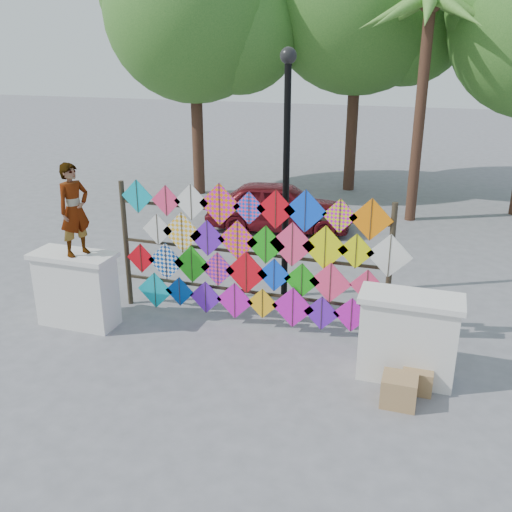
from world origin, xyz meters
name	(u,v)px	position (x,y,z in m)	size (l,w,h in m)	color
ground	(232,342)	(0.00, 0.00, 0.00)	(80.00, 80.00, 0.00)	gray
parapet_left	(77,289)	(-2.70, -0.20, 0.65)	(1.40, 0.65, 1.28)	silver
parapet_right	(408,337)	(2.70, -0.20, 0.65)	(1.40, 0.65, 1.28)	silver
kite_rack	(254,257)	(0.13, 0.72, 1.23)	(4.98, 0.24, 2.41)	#2E2619
tree_west	(197,13)	(-4.40, 9.03, 5.38)	(5.85, 5.20, 8.01)	#4C3020
tree_mid	(363,0)	(0.11, 11.03, 5.77)	(6.30, 5.60, 8.61)	#4C3020
palm_tree	(428,25)	(2.20, 8.00, 4.95)	(3.62, 3.62, 5.83)	#4C3020
vendor_woman	(74,210)	(-2.57, -0.20, 2.03)	(0.55, 0.36, 1.50)	#99999E
sedan	(280,206)	(-0.94, 5.98, 0.63)	(1.49, 3.71, 1.26)	maroon
lamppost	(287,155)	(0.30, 2.00, 2.69)	(0.28, 0.28, 4.46)	black
cardboard_box_near	(399,390)	(2.68, -0.88, 0.20)	(0.46, 0.41, 0.41)	#A1854E
cardboard_box_far	(418,379)	(2.89, -0.46, 0.17)	(0.40, 0.37, 0.34)	#A1854E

